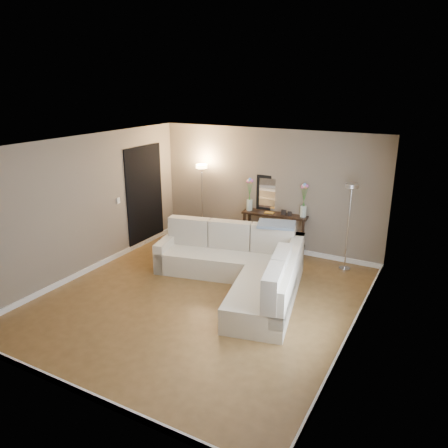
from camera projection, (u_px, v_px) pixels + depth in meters
The scene contains 23 objects.
floor at pixel (202, 299), 7.42m from camera, with size 5.00×5.50×0.01m, color brown.
ceiling at pixel (199, 144), 6.60m from camera, with size 5.00×5.50×0.01m, color white.
wall_back at pixel (268, 190), 9.31m from camera, with size 5.00×0.02×2.60m, color #786C5C.
wall_front at pixel (66, 297), 4.71m from camera, with size 5.00×0.02×2.60m, color #786C5C.
wall_left at pixel (86, 206), 8.15m from camera, with size 0.02×5.50×2.60m, color #786C5C.
wall_right at pixel (359, 254), 5.87m from camera, with size 0.02×5.50×2.60m, color #786C5C.
baseboard_back at pixel (266, 245), 9.68m from camera, with size 5.00×0.03×0.10m, color white.
baseboard_front at pixel (80, 391), 5.12m from camera, with size 5.00×0.03×0.10m, color white.
baseboard_left at pixel (93, 267), 8.53m from camera, with size 0.03×5.50×0.10m, color white.
baseboard_right at pixel (349, 334), 6.27m from camera, with size 0.03×5.50×0.10m, color white.
doorway at pixel (145, 196), 9.62m from camera, with size 0.02×1.20×2.20m, color black.
switch_plate at pixel (118, 201), 8.88m from camera, with size 0.02×0.08×0.12m, color white.
sectional_sofa at pixel (242, 266), 7.83m from camera, with size 3.23×2.75×0.96m.
throw_blanket at pixel (276, 224), 8.13m from camera, with size 0.69×0.40×0.05m, color slate.
console_table at pixel (271, 229), 9.36m from camera, with size 1.42×0.48×0.86m.
leaning_mirror at pixel (279, 194), 9.24m from camera, with size 0.99×0.12×0.77m.
table_decor at pixel (275, 213), 9.17m from camera, with size 0.60×0.14×0.14m.
flower_vase_left at pixel (250, 197), 9.34m from camera, with size 0.16×0.14×0.74m.
flower_vase_right at pixel (304, 203), 8.88m from camera, with size 0.16×0.14×0.74m.
floor_lamp_lit at pixel (202, 187), 9.79m from camera, with size 0.32×0.32×1.76m.
floor_lamp_unlit at pixel (350, 210), 8.19m from camera, with size 0.27×0.27×1.72m.
charcoal_rug at pixel (189, 241), 10.03m from camera, with size 1.15×0.86×0.02m, color black.
black_bag at pixel (181, 234), 10.06m from camera, with size 0.33×0.23×0.21m, color black.
Camera 1 is at (3.52, -5.66, 3.51)m, focal length 35.00 mm.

